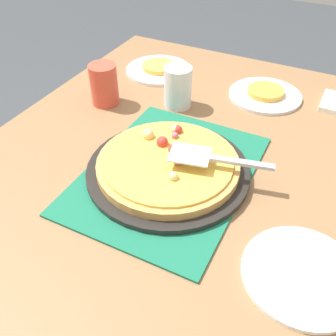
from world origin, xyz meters
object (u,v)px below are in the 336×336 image
(plate_near_left, at_px, (159,70))
(pizza, at_px, (168,163))
(plate_far_right, at_px, (265,95))
(plate_side, at_px, (302,275))
(pizza_pan, at_px, (168,170))
(cup_far, at_px, (178,87))
(served_slice_right, at_px, (266,91))
(cup_near, at_px, (104,85))
(served_slice_left, at_px, (159,66))
(pizza_server, at_px, (211,158))

(plate_near_left, bearing_deg, pizza, -149.93)
(plate_far_right, distance_m, plate_side, 0.64)
(pizza_pan, xyz_separation_m, cup_far, (0.29, 0.11, 0.05))
(served_slice_right, bearing_deg, cup_near, 120.79)
(pizza_pan, xyz_separation_m, plate_side, (-0.14, -0.34, -0.01))
(cup_near, bearing_deg, plate_side, -118.06)
(pizza, height_order, served_slice_left, pizza)
(plate_far_right, relative_size, plate_side, 1.00)
(pizza_pan, bearing_deg, pizza, 23.74)
(pizza_pan, distance_m, plate_near_left, 0.53)
(pizza_pan, distance_m, served_slice_left, 0.53)
(pizza, bearing_deg, pizza_pan, -156.26)
(served_slice_left, distance_m, cup_far, 0.23)
(plate_near_left, height_order, plate_far_right, same)
(plate_far_right, relative_size, served_slice_right, 2.00)
(pizza_pan, height_order, served_slice_right, served_slice_right)
(cup_far, xyz_separation_m, pizza_server, (-0.27, -0.21, 0.01))
(cup_near, xyz_separation_m, cup_far, (0.08, -0.20, 0.00))
(pizza_pan, distance_m, cup_far, 0.32)
(plate_far_right, height_order, served_slice_right, served_slice_right)
(plate_far_right, distance_m, cup_far, 0.28)
(plate_far_right, height_order, cup_near, cup_near)
(plate_far_right, distance_m, pizza_server, 0.44)
(pizza_pan, bearing_deg, plate_far_right, -12.83)
(plate_near_left, bearing_deg, plate_far_right, -90.71)
(pizza_pan, distance_m, served_slice_right, 0.47)
(served_slice_left, relative_size, pizza_server, 0.47)
(plate_far_right, bearing_deg, served_slice_right, 0.00)
(pizza, distance_m, served_slice_right, 0.47)
(cup_far, bearing_deg, plate_far_right, -52.82)
(plate_near_left, relative_size, served_slice_left, 2.00)
(cup_near, bearing_deg, cup_far, -67.40)
(served_slice_left, bearing_deg, pizza_pan, -149.95)
(pizza_server, bearing_deg, pizza, 101.05)
(pizza_server, bearing_deg, plate_side, -123.25)
(pizza, height_order, pizza_server, pizza_server)
(served_slice_left, bearing_deg, plate_near_left, 0.00)
(pizza, bearing_deg, cup_near, 56.49)
(pizza_pan, height_order, pizza_server, pizza_server)
(plate_near_left, distance_m, pizza_server, 0.57)
(served_slice_right, xyz_separation_m, cup_near, (-0.25, 0.42, 0.04))
(pizza, relative_size, plate_near_left, 1.50)
(pizza_pan, relative_size, served_slice_left, 3.45)
(served_slice_right, bearing_deg, cup_far, 127.18)
(plate_side, distance_m, served_slice_left, 0.86)
(cup_far, bearing_deg, cup_near, 112.60)
(served_slice_right, bearing_deg, pizza_server, 178.88)
(cup_near, xyz_separation_m, pizza_server, (-0.19, -0.41, 0.01))
(cup_near, bearing_deg, plate_near_left, -10.26)
(plate_side, bearing_deg, plate_far_right, 21.67)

